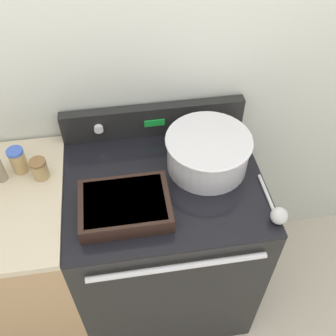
{
  "coord_description": "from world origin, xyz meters",
  "views": [
    {
      "loc": [
        -0.14,
        -0.7,
        2.16
      ],
      "look_at": [
        0.02,
        0.34,
        1.01
      ],
      "focal_mm": 42.0,
      "sensor_mm": 36.0,
      "label": 1
    }
  ],
  "objects_px": {
    "spice_jar_brown_cap": "(40,169)",
    "mixing_bowl": "(208,151)",
    "casserole_dish": "(125,205)",
    "spice_jar_blue_cap": "(18,160)",
    "ladle": "(277,213)"
  },
  "relations": [
    {
      "from": "ladle",
      "to": "casserole_dish",
      "type": "bearing_deg",
      "value": 168.27
    },
    {
      "from": "ladle",
      "to": "spice_jar_blue_cap",
      "type": "distance_m",
      "value": 1.04
    },
    {
      "from": "casserole_dish",
      "to": "spice_jar_blue_cap",
      "type": "bearing_deg",
      "value": 146.51
    },
    {
      "from": "spice_jar_brown_cap",
      "to": "mixing_bowl",
      "type": "bearing_deg",
      "value": -2.67
    },
    {
      "from": "casserole_dish",
      "to": "ladle",
      "type": "distance_m",
      "value": 0.57
    },
    {
      "from": "spice_jar_blue_cap",
      "to": "mixing_bowl",
      "type": "bearing_deg",
      "value": -6.07
    },
    {
      "from": "mixing_bowl",
      "to": "casserole_dish",
      "type": "height_order",
      "value": "mixing_bowl"
    },
    {
      "from": "mixing_bowl",
      "to": "ladle",
      "type": "bearing_deg",
      "value": -56.71
    },
    {
      "from": "spice_jar_brown_cap",
      "to": "spice_jar_blue_cap",
      "type": "height_order",
      "value": "spice_jar_blue_cap"
    },
    {
      "from": "ladle",
      "to": "spice_jar_blue_cap",
      "type": "xyz_separation_m",
      "value": [
        -0.96,
        0.38,
        0.04
      ]
    },
    {
      "from": "mixing_bowl",
      "to": "spice_jar_brown_cap",
      "type": "relative_size",
      "value": 3.95
    },
    {
      "from": "ladle",
      "to": "spice_jar_brown_cap",
      "type": "bearing_deg",
      "value": 159.1
    },
    {
      "from": "casserole_dish",
      "to": "ladle",
      "type": "bearing_deg",
      "value": -11.73
    },
    {
      "from": "spice_jar_brown_cap",
      "to": "casserole_dish",
      "type": "bearing_deg",
      "value": -34.35
    },
    {
      "from": "casserole_dish",
      "to": "spice_jar_blue_cap",
      "type": "xyz_separation_m",
      "value": [
        -0.41,
        0.27,
        0.03
      ]
    }
  ]
}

